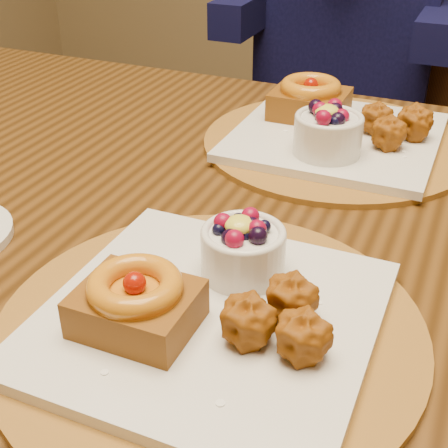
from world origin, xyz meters
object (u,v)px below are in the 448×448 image
at_px(place_setting_near, 210,308).
at_px(dining_table, 284,270).
at_px(place_setting_far, 334,130).
at_px(chair_far, 349,162).

bearing_deg(place_setting_near, dining_table, 89.49).
height_order(place_setting_near, place_setting_far, place_setting_far).
relative_size(dining_table, chair_far, 1.92).
bearing_deg(place_setting_near, chair_far, 94.74).
height_order(dining_table, chair_far, chair_far).
height_order(place_setting_far, chair_far, place_setting_far).
height_order(dining_table, place_setting_near, place_setting_near).
distance_m(place_setting_near, place_setting_far, 0.43).
height_order(dining_table, place_setting_far, place_setting_far).
bearing_deg(place_setting_far, chair_far, 98.13).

